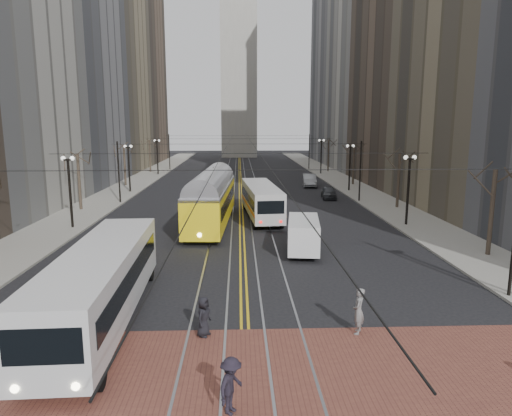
{
  "coord_description": "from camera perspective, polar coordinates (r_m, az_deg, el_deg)",
  "views": [
    {
      "loc": [
        -0.22,
        -18.58,
        8.34
      ],
      "look_at": [
        0.89,
        10.45,
        3.0
      ],
      "focal_mm": 32.0,
      "sensor_mm": 36.0,
      "label": 1
    }
  ],
  "objects": [
    {
      "name": "streetcar_rails",
      "position": [
        64.13,
        -1.98,
        2.94
      ],
      "size": [
        4.8,
        130.0,
        0.02
      ],
      "primitive_type": "cube",
      "color": "gray",
      "rests_on": "ground"
    },
    {
      "name": "building_left_mid",
      "position": [
        69.89,
        -24.46,
        16.63
      ],
      "size": [
        16.0,
        20.0,
        34.0
      ],
      "primitive_type": "cube",
      "color": "slate",
      "rests_on": "ground"
    },
    {
      "name": "sedan_grey",
      "position": [
        52.68,
        9.08,
        1.91
      ],
      "size": [
        1.97,
        4.08,
        1.34
      ],
      "primitive_type": "imported",
      "rotation": [
        0.0,
        0.0,
        -0.1
      ],
      "color": "#3D4044",
      "rests_on": "ground"
    },
    {
      "name": "pedestrian_d",
      "position": [
        14.2,
        -3.13,
        -21.29
      ],
      "size": [
        1.09,
        1.29,
        1.73
      ],
      "primitive_type": "imported",
      "rotation": [
        0.0,
        0.0,
        1.09
      ],
      "color": "black",
      "rests_on": "crosswalk_band"
    },
    {
      "name": "building_right_midfar",
      "position": [
        90.74,
        16.81,
        21.21
      ],
      "size": [
        20.0,
        20.0,
        52.0
      ],
      "primitive_type": "cube",
      "color": "#A9A79F",
      "rests_on": "ground"
    },
    {
      "name": "lamp_posts",
      "position": [
        47.66,
        -1.92,
        3.73
      ],
      "size": [
        27.6,
        57.2,
        5.6
      ],
      "color": "black",
      "rests_on": "ground"
    },
    {
      "name": "cargo_van",
      "position": [
        30.08,
        5.95,
        -3.53
      ],
      "size": [
        2.56,
        5.26,
        2.24
      ],
      "primitive_type": "cube",
      "rotation": [
        0.0,
        0.0,
        -0.13
      ],
      "color": "silver",
      "rests_on": "ground"
    },
    {
      "name": "clock_tower",
      "position": [
        123.7,
        -2.21,
        23.31
      ],
      "size": [
        12.0,
        12.0,
        66.0
      ],
      "color": "#B2AFA5",
      "rests_on": "ground"
    },
    {
      "name": "building_left_far",
      "position": [
        108.23,
        -16.35,
        16.19
      ],
      "size": [
        16.0,
        20.0,
        40.0
      ],
      "primitive_type": "cube",
      "color": "brown",
      "rests_on": "ground"
    },
    {
      "name": "transit_bus",
      "position": [
        20.61,
        -18.72,
        -9.25
      ],
      "size": [
        3.1,
        12.87,
        3.2
      ],
      "primitive_type": "cube",
      "rotation": [
        0.0,
        0.0,
        0.03
      ],
      "color": "silver",
      "rests_on": "ground"
    },
    {
      "name": "crosswalk_band",
      "position": [
        16.79,
        -1.23,
        -19.33
      ],
      "size": [
        25.0,
        6.0,
        0.01
      ],
      "primitive_type": "cube",
      "color": "brown",
      "rests_on": "ground"
    },
    {
      "name": "pedestrian_a",
      "position": [
        18.71,
        -6.57,
        -13.32
      ],
      "size": [
        0.79,
        0.94,
        1.63
      ],
      "primitive_type": "imported",
      "rotation": [
        0.0,
        0.0,
        1.16
      ],
      "color": "black",
      "rests_on": "crosswalk_band"
    },
    {
      "name": "streetcar",
      "position": [
        38.58,
        -5.55,
        0.58
      ],
      "size": [
        3.65,
        15.27,
        3.57
      ],
      "primitive_type": "cube",
      "rotation": [
        0.0,
        0.0,
        -0.06
      ],
      "color": "yellow",
      "rests_on": "ground"
    },
    {
      "name": "sidewalk_right",
      "position": [
        65.9,
        11.2,
        3.01
      ],
      "size": [
        5.0,
        140.0,
        0.15
      ],
      "primitive_type": "cube",
      "color": "gray",
      "rests_on": "ground"
    },
    {
      "name": "street_trees",
      "position": [
        54.12,
        -1.95,
        4.53
      ],
      "size": [
        31.68,
        53.28,
        5.6
      ],
      "color": "#382D23",
      "rests_on": "ground"
    },
    {
      "name": "rear_bus",
      "position": [
        41.04,
        0.66,
        0.8
      ],
      "size": [
        3.4,
        11.57,
        2.98
      ],
      "primitive_type": "cube",
      "rotation": [
        0.0,
        0.0,
        0.08
      ],
      "color": "beige",
      "rests_on": "ground"
    },
    {
      "name": "building_left_midfar",
      "position": [
        90.61,
        -21.13,
        20.99
      ],
      "size": [
        20.0,
        20.0,
        52.0
      ],
      "primitive_type": "cube",
      "color": "#85785B",
      "rests_on": "ground"
    },
    {
      "name": "building_right_far",
      "position": [
        108.33,
        12.05,
        16.37
      ],
      "size": [
        16.0,
        20.0,
        40.0
      ],
      "primitive_type": "cube",
      "color": "slate",
      "rests_on": "ground"
    },
    {
      "name": "pedestrian_b",
      "position": [
        19.21,
        12.69,
        -12.44
      ],
      "size": [
        0.67,
        0.81,
        1.89
      ],
      "primitive_type": "imported",
      "rotation": [
        0.0,
        0.0,
        4.35
      ],
      "color": "slate",
      "rests_on": "crosswalk_band"
    },
    {
      "name": "sedan_silver",
      "position": [
        62.73,
        6.69,
        3.46
      ],
      "size": [
        2.18,
        5.13,
        1.65
      ],
      "primitive_type": "imported",
      "rotation": [
        0.0,
        0.0,
        -0.09
      ],
      "color": "#929498",
      "rests_on": "ground"
    },
    {
      "name": "sidewalk_left",
      "position": [
        65.8,
        -15.17,
        2.83
      ],
      "size": [
        5.0,
        140.0,
        0.15
      ],
      "primitive_type": "cube",
      "color": "gray",
      "rests_on": "ground"
    },
    {
      "name": "centre_lines",
      "position": [
        64.13,
        -1.98,
        2.94
      ],
      "size": [
        0.42,
        130.0,
        0.01
      ],
      "primitive_type": "cube",
      "color": "gold",
      "rests_on": "ground"
    },
    {
      "name": "ground",
      "position": [
        20.37,
        -1.43,
        -13.75
      ],
      "size": [
        260.0,
        260.0,
        0.0
      ],
      "primitive_type": "plane",
      "color": "black",
      "rests_on": "ground"
    },
    {
      "name": "building_right_mid",
      "position": [
        70.05,
        20.28,
        16.89
      ],
      "size": [
        16.0,
        20.0,
        34.0
      ],
      "primitive_type": "cube",
      "color": "brown",
      "rests_on": "ground"
    },
    {
      "name": "trolley_wires",
      "position": [
        53.61,
        -1.96,
        5.52
      ],
      "size": [
        25.96,
        120.0,
        6.6
      ],
      "color": "black",
      "rests_on": "ground"
    }
  ]
}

